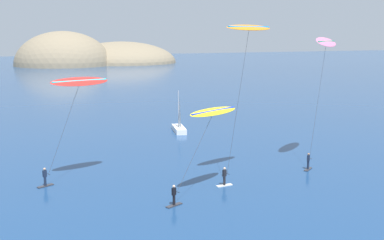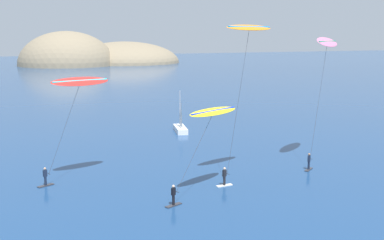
{
  "view_description": "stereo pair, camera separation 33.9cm",
  "coord_description": "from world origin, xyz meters",
  "px_view_note": "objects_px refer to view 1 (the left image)",
  "views": [
    {
      "loc": [
        -21.02,
        -12.23,
        13.39
      ],
      "look_at": [
        -5.18,
        25.85,
        5.98
      ],
      "focal_mm": 45.0,
      "sensor_mm": 36.0,
      "label": 1
    },
    {
      "loc": [
        -20.71,
        -12.36,
        13.39
      ],
      "look_at": [
        -5.18,
        25.85,
        5.98
      ],
      "focal_mm": 45.0,
      "sensor_mm": 36.0,
      "label": 2
    }
  ],
  "objects_px": {
    "kitesurfer_red": "(77,88)",
    "kitesurfer_pink": "(325,50)",
    "kitesurfer_yellow": "(210,118)",
    "kitesurfer_orange": "(247,42)",
    "sailboat_near": "(179,127)"
  },
  "relations": [
    {
      "from": "kitesurfer_red",
      "to": "kitesurfer_pink",
      "type": "height_order",
      "value": "kitesurfer_pink"
    },
    {
      "from": "kitesurfer_red",
      "to": "kitesurfer_yellow",
      "type": "xyz_separation_m",
      "value": [
        9.54,
        -8.04,
        -2.12
      ]
    },
    {
      "from": "kitesurfer_orange",
      "to": "sailboat_near",
      "type": "bearing_deg",
      "value": 83.8
    },
    {
      "from": "kitesurfer_yellow",
      "to": "kitesurfer_pink",
      "type": "relative_size",
      "value": 0.61
    },
    {
      "from": "kitesurfer_red",
      "to": "kitesurfer_orange",
      "type": "xyz_separation_m",
      "value": [
        13.9,
        -6.13,
        4.12
      ]
    },
    {
      "from": "kitesurfer_red",
      "to": "kitesurfer_pink",
      "type": "bearing_deg",
      "value": -7.29
    },
    {
      "from": "kitesurfer_orange",
      "to": "kitesurfer_yellow",
      "type": "bearing_deg",
      "value": -156.45
    },
    {
      "from": "kitesurfer_orange",
      "to": "kitesurfer_pink",
      "type": "xyz_separation_m",
      "value": [
        10.82,
        2.97,
        -0.92
      ]
    },
    {
      "from": "sailboat_near",
      "to": "kitesurfer_orange",
      "type": "xyz_separation_m",
      "value": [
        -2.57,
        -23.61,
        12.03
      ]
    },
    {
      "from": "kitesurfer_red",
      "to": "kitesurfer_yellow",
      "type": "distance_m",
      "value": 12.65
    },
    {
      "from": "sailboat_near",
      "to": "kitesurfer_pink",
      "type": "height_order",
      "value": "kitesurfer_pink"
    },
    {
      "from": "kitesurfer_yellow",
      "to": "kitesurfer_pink",
      "type": "bearing_deg",
      "value": 17.81
    },
    {
      "from": "kitesurfer_red",
      "to": "kitesurfer_orange",
      "type": "distance_m",
      "value": 15.74
    },
    {
      "from": "sailboat_near",
      "to": "kitesurfer_pink",
      "type": "bearing_deg",
      "value": -68.21
    },
    {
      "from": "sailboat_near",
      "to": "kitesurfer_orange",
      "type": "height_order",
      "value": "kitesurfer_orange"
    }
  ]
}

